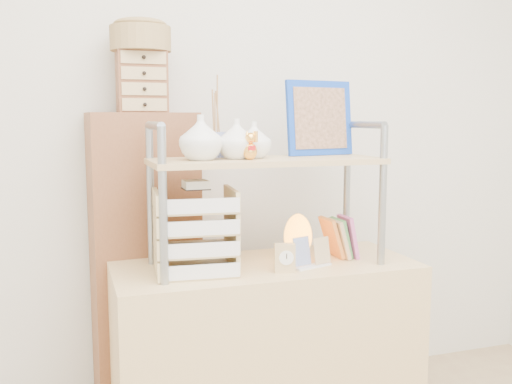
{
  "coord_description": "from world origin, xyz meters",
  "views": [
    {
      "loc": [
        -0.74,
        -0.89,
        1.33
      ],
      "look_at": [
        -0.04,
        1.2,
        1.04
      ],
      "focal_mm": 40.0,
      "sensor_mm": 36.0,
      "label": 1
    }
  ],
  "objects_px": {
    "desk": "(266,354)",
    "salt_lamp": "(298,237)",
    "letter_tray": "(196,236)",
    "cabinet": "(146,268)"
  },
  "relations": [
    {
      "from": "desk",
      "to": "salt_lamp",
      "type": "xyz_separation_m",
      "value": [
        0.14,
        0.01,
        0.47
      ]
    },
    {
      "from": "desk",
      "to": "letter_tray",
      "type": "bearing_deg",
      "value": -173.15
    },
    {
      "from": "cabinet",
      "to": "letter_tray",
      "type": "relative_size",
      "value": 3.86
    },
    {
      "from": "desk",
      "to": "salt_lamp",
      "type": "bearing_deg",
      "value": 4.57
    },
    {
      "from": "desk",
      "to": "letter_tray",
      "type": "xyz_separation_m",
      "value": [
        -0.29,
        -0.03,
        0.51
      ]
    },
    {
      "from": "cabinet",
      "to": "salt_lamp",
      "type": "distance_m",
      "value": 0.69
    },
    {
      "from": "cabinet",
      "to": "salt_lamp",
      "type": "xyz_separation_m",
      "value": [
        0.57,
        -0.36,
        0.17
      ]
    },
    {
      "from": "letter_tray",
      "to": "salt_lamp",
      "type": "xyz_separation_m",
      "value": [
        0.43,
        0.05,
        -0.04
      ]
    },
    {
      "from": "letter_tray",
      "to": "salt_lamp",
      "type": "relative_size",
      "value": 1.81
    },
    {
      "from": "desk",
      "to": "cabinet",
      "type": "xyz_separation_m",
      "value": [
        -0.43,
        0.37,
        0.3
      ]
    }
  ]
}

